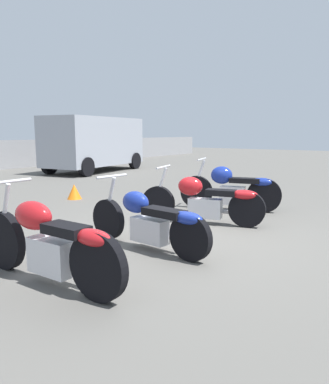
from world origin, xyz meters
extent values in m
plane|color=#5B5954|center=(0.00, 0.00, 0.00)|extent=(60.00, 60.00, 0.00)
cylinder|color=black|center=(-2.36, 0.94, 0.34)|extent=(0.11, 0.67, 0.67)
cylinder|color=black|center=(-2.34, -0.56, 0.34)|extent=(0.11, 0.67, 0.67)
cube|color=silver|center=(-2.35, 0.11, 0.30)|extent=(0.21, 0.54, 0.37)
ellipsoid|color=red|center=(-2.35, 0.37, 0.70)|extent=(0.27, 0.52, 0.31)
cube|color=black|center=(-2.35, -0.14, 0.63)|extent=(0.25, 0.50, 0.10)
ellipsoid|color=red|center=(-2.34, -0.51, 0.61)|extent=(0.20, 0.44, 0.16)
cylinder|color=silver|center=(-2.36, 0.84, 1.02)|extent=(0.65, 0.04, 0.04)
cylinder|color=silver|center=(-2.36, 0.89, 0.68)|extent=(0.05, 0.26, 0.67)
cylinder|color=silver|center=(-2.23, -0.03, 0.24)|extent=(0.08, 0.73, 0.07)
cylinder|color=black|center=(-0.76, 0.83, 0.30)|extent=(0.15, 0.60, 0.59)
cylinder|color=black|center=(-0.90, -0.68, 0.30)|extent=(0.15, 0.60, 0.59)
cube|color=silver|center=(-0.83, 0.00, 0.27)|extent=(0.25, 0.56, 0.33)
ellipsoid|color=navy|center=(-0.81, 0.25, 0.62)|extent=(0.29, 0.46, 0.30)
cube|color=black|center=(-0.86, -0.26, 0.55)|extent=(0.29, 0.62, 0.10)
ellipsoid|color=navy|center=(-0.89, -0.63, 0.53)|extent=(0.24, 0.46, 0.16)
cylinder|color=silver|center=(-0.77, 0.73, 0.94)|extent=(0.56, 0.09, 0.04)
cylinder|color=silver|center=(-0.76, 0.78, 0.62)|extent=(0.07, 0.25, 0.63)
cylinder|color=silver|center=(-0.73, -0.16, 0.21)|extent=(0.13, 0.64, 0.07)
cylinder|color=black|center=(0.66, 0.95, 0.31)|extent=(0.25, 0.62, 0.61)
cylinder|color=black|center=(1.06, -0.58, 0.31)|extent=(0.25, 0.62, 0.61)
cube|color=silver|center=(0.88, 0.11, 0.28)|extent=(0.34, 0.60, 0.34)
ellipsoid|color=red|center=(0.81, 0.37, 0.64)|extent=(0.38, 0.49, 0.33)
cube|color=black|center=(0.95, -0.15, 0.56)|extent=(0.36, 0.54, 0.10)
ellipsoid|color=red|center=(1.05, -0.54, 0.55)|extent=(0.30, 0.48, 0.16)
cylinder|color=silver|center=(0.69, 0.86, 0.96)|extent=(0.63, 0.19, 0.04)
cylinder|color=silver|center=(0.68, 0.90, 0.63)|extent=(0.11, 0.25, 0.64)
cylinder|color=silver|center=(1.04, -0.02, 0.21)|extent=(0.25, 0.74, 0.07)
cylinder|color=black|center=(2.01, 0.94, 0.34)|extent=(0.28, 0.68, 0.67)
cylinder|color=black|center=(2.38, -0.38, 0.34)|extent=(0.28, 0.68, 0.67)
cube|color=silver|center=(2.21, 0.21, 0.30)|extent=(0.33, 0.53, 0.37)
ellipsoid|color=navy|center=(2.15, 0.44, 0.71)|extent=(0.41, 0.50, 0.36)
cube|color=black|center=(2.27, -0.01, 0.62)|extent=(0.39, 0.64, 0.10)
ellipsoid|color=navy|center=(2.36, -0.34, 0.61)|extent=(0.31, 0.48, 0.16)
cylinder|color=silver|center=(2.03, 0.85, 1.02)|extent=(0.65, 0.21, 0.04)
cylinder|color=silver|center=(2.02, 0.89, 0.68)|extent=(0.12, 0.26, 0.67)
cylinder|color=silver|center=(2.36, 0.11, 0.24)|extent=(0.23, 0.61, 0.07)
cube|color=#999EA8|center=(6.11, 8.14, 1.22)|extent=(4.76, 2.50, 1.89)
cube|color=black|center=(8.33, 8.47, 1.65)|extent=(0.28, 1.65, 0.57)
cylinder|color=black|center=(7.63, 9.25, 0.35)|extent=(0.72, 0.32, 0.70)
cylinder|color=black|center=(7.89, 7.52, 0.35)|extent=(0.72, 0.32, 0.70)
cylinder|color=black|center=(4.33, 8.76, 0.35)|extent=(0.72, 0.32, 0.70)
cylinder|color=black|center=(4.59, 7.03, 0.35)|extent=(0.72, 0.32, 0.70)
cone|color=orange|center=(4.58, 0.49, 0.20)|extent=(0.32, 0.32, 0.40)
cone|color=orange|center=(1.23, 3.85, 0.18)|extent=(0.34, 0.34, 0.35)
camera|label=1|loc=(-4.69, -2.98, 1.56)|focal=35.00mm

